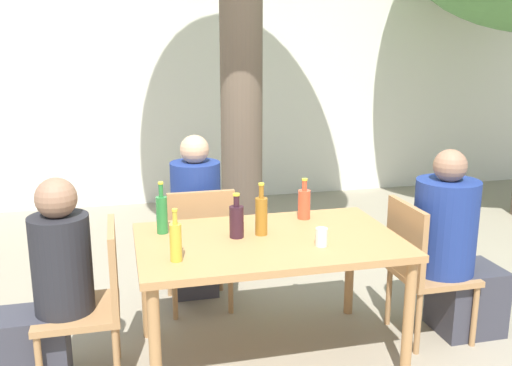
% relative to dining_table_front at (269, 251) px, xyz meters
% --- Properties ---
extents(ground_plane, '(30.00, 30.00, 0.00)m').
position_rel_dining_table_front_xyz_m(ground_plane, '(0.00, 0.00, -0.66)').
color(ground_plane, gray).
extents(cafe_building_wall, '(10.00, 0.08, 2.80)m').
position_rel_dining_table_front_xyz_m(cafe_building_wall, '(0.00, 3.57, 0.74)').
color(cafe_building_wall, white).
rests_on(cafe_building_wall, ground_plane).
extents(dining_table_front, '(1.48, 0.93, 0.74)m').
position_rel_dining_table_front_xyz_m(dining_table_front, '(0.00, 0.00, 0.00)').
color(dining_table_front, '#B27F4C').
rests_on(dining_table_front, ground_plane).
extents(patio_chair_0, '(0.44, 0.44, 0.88)m').
position_rel_dining_table_front_xyz_m(patio_chair_0, '(-0.97, 0.00, -0.17)').
color(patio_chair_0, '#A87A4C').
rests_on(patio_chair_0, ground_plane).
extents(patio_chair_1, '(0.44, 0.44, 0.88)m').
position_rel_dining_table_front_xyz_m(patio_chair_1, '(0.97, 0.00, -0.17)').
color(patio_chair_1, '#A87A4C').
rests_on(patio_chair_1, ground_plane).
extents(patio_chair_2, '(0.44, 0.44, 0.88)m').
position_rel_dining_table_front_xyz_m(patio_chair_2, '(-0.30, 0.70, -0.17)').
color(patio_chair_2, '#A87A4C').
rests_on(patio_chair_2, ground_plane).
extents(person_seated_0, '(0.55, 0.31, 1.15)m').
position_rel_dining_table_front_xyz_m(person_seated_0, '(-1.21, -0.00, -0.15)').
color(person_seated_0, '#383842').
rests_on(person_seated_0, ground_plane).
extents(person_seated_1, '(0.59, 0.38, 1.20)m').
position_rel_dining_table_front_xyz_m(person_seated_1, '(1.20, -0.00, -0.12)').
color(person_seated_1, '#383842').
rests_on(person_seated_1, ground_plane).
extents(person_seated_2, '(0.34, 0.57, 1.21)m').
position_rel_dining_table_front_xyz_m(person_seated_2, '(-0.30, 0.93, -0.12)').
color(person_seated_2, '#383842').
rests_on(person_seated_2, ground_plane).
extents(oil_cruet_0, '(0.06, 0.06, 0.27)m').
position_rel_dining_table_front_xyz_m(oil_cruet_0, '(-0.54, -0.22, 0.18)').
color(oil_cruet_0, gold).
rests_on(oil_cruet_0, dining_table_front).
extents(amber_bottle_1, '(0.07, 0.07, 0.31)m').
position_rel_dining_table_front_xyz_m(amber_bottle_1, '(-0.02, 0.07, 0.20)').
color(amber_bottle_1, '#9E661E').
rests_on(amber_bottle_1, dining_table_front).
extents(wine_bottle_2, '(0.08, 0.08, 0.26)m').
position_rel_dining_table_front_xyz_m(wine_bottle_2, '(-0.17, 0.06, 0.18)').
color(wine_bottle_2, '#331923').
rests_on(wine_bottle_2, dining_table_front).
extents(green_bottle_3, '(0.07, 0.07, 0.31)m').
position_rel_dining_table_front_xyz_m(green_bottle_3, '(-0.58, 0.24, 0.20)').
color(green_bottle_3, '#287A38').
rests_on(green_bottle_3, dining_table_front).
extents(soda_bottle_4, '(0.08, 0.08, 0.26)m').
position_rel_dining_table_front_xyz_m(soda_bottle_4, '(0.31, 0.30, 0.18)').
color(soda_bottle_4, '#DB4C2D').
rests_on(soda_bottle_4, dining_table_front).
extents(drinking_glass_0, '(0.06, 0.06, 0.10)m').
position_rel_dining_table_front_xyz_m(drinking_glass_0, '(-0.12, 0.24, 0.13)').
color(drinking_glass_0, silver).
rests_on(drinking_glass_0, dining_table_front).
extents(drinking_glass_1, '(0.07, 0.07, 0.10)m').
position_rel_dining_table_front_xyz_m(drinking_glass_1, '(0.25, -0.19, 0.13)').
color(drinking_glass_1, silver).
rests_on(drinking_glass_1, dining_table_front).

